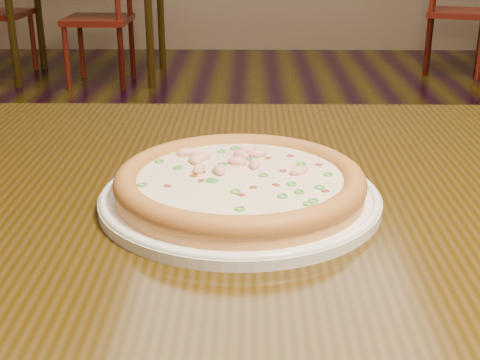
{
  "coord_description": "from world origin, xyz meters",
  "views": [
    {
      "loc": [
        -0.17,
        -1.29,
        1.06
      ],
      "look_at": [
        -0.18,
        -0.57,
        0.78
      ],
      "focal_mm": 50.0,
      "sensor_mm": 36.0,
      "label": 1
    }
  ],
  "objects_px": {
    "hero_table": "(333,259)",
    "chair_c": "(450,11)",
    "pizza": "(240,182)",
    "plate": "(240,197)",
    "chair_b": "(106,18)"
  },
  "relations": [
    {
      "from": "hero_table",
      "to": "plate",
      "type": "relative_size",
      "value": 3.68
    },
    {
      "from": "chair_b",
      "to": "chair_c",
      "type": "relative_size",
      "value": 1.0
    },
    {
      "from": "plate",
      "to": "chair_b",
      "type": "distance_m",
      "value": 3.92
    },
    {
      "from": "plate",
      "to": "chair_b",
      "type": "bearing_deg",
      "value": 104.0
    },
    {
      "from": "plate",
      "to": "chair_c",
      "type": "height_order",
      "value": "chair_c"
    },
    {
      "from": "hero_table",
      "to": "pizza",
      "type": "bearing_deg",
      "value": -157.6
    },
    {
      "from": "plate",
      "to": "pizza",
      "type": "relative_size",
      "value": 1.12
    },
    {
      "from": "hero_table",
      "to": "chair_c",
      "type": "relative_size",
      "value": 1.26
    },
    {
      "from": "plate",
      "to": "chair_c",
      "type": "xyz_separation_m",
      "value": [
        1.44,
        4.2,
        -0.32
      ]
    },
    {
      "from": "hero_table",
      "to": "plate",
      "type": "xyz_separation_m",
      "value": [
        -0.12,
        -0.05,
        0.11
      ]
    },
    {
      "from": "chair_b",
      "to": "plate",
      "type": "bearing_deg",
      "value": -76.0
    },
    {
      "from": "hero_table",
      "to": "chair_b",
      "type": "xyz_separation_m",
      "value": [
        -1.07,
        3.74,
        -0.21
      ]
    },
    {
      "from": "pizza",
      "to": "chair_c",
      "type": "height_order",
      "value": "chair_c"
    },
    {
      "from": "hero_table",
      "to": "chair_c",
      "type": "height_order",
      "value": "chair_c"
    },
    {
      "from": "plate",
      "to": "chair_b",
      "type": "relative_size",
      "value": 0.34
    }
  ]
}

